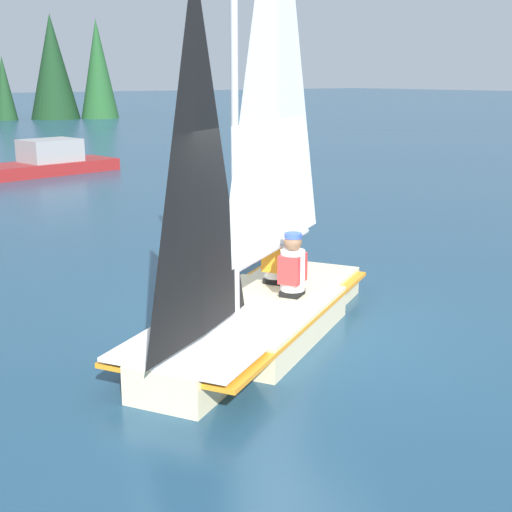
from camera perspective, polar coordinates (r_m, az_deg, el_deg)
ground_plane at (r=8.50m, az=0.00°, el=-6.44°), size 260.00×260.00×0.00m
sailboat_main at (r=8.26m, az=0.07°, el=-0.67°), size 4.43×3.34×5.83m
sailor_helm at (r=8.69m, az=2.94°, el=-1.60°), size 0.42×0.41×1.16m
sailor_crew at (r=9.24m, az=1.57°, el=-0.63°), size 0.42×0.41×1.16m
motorboat_distant at (r=23.52m, az=-16.62°, el=7.20°), size 5.15×2.36×1.07m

